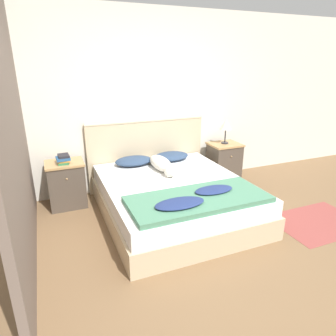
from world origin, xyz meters
name	(u,v)px	position (x,y,z in m)	size (l,w,h in m)	color
ground_plane	(207,263)	(0.00, 0.00, 0.00)	(16.00, 16.00, 0.00)	brown
wall_back	(138,103)	(0.00, 2.13, 1.27)	(9.00, 0.06, 2.55)	silver
wall_side_left	(13,125)	(-1.55, 1.05, 1.27)	(0.06, 3.10, 2.55)	#706056
bed	(174,198)	(0.10, 1.04, 0.22)	(1.71, 2.00, 0.46)	#C6B28E
headboard	(147,152)	(0.10, 2.06, 0.54)	(1.79, 0.06, 1.04)	#C6B28E
nightstand_left	(67,184)	(-1.11, 1.81, 0.31)	(0.48, 0.42, 0.61)	#4C4238
nightstand_right	(224,162)	(1.32, 1.81, 0.31)	(0.48, 0.42, 0.61)	#4C4238
pillow_left	(134,161)	(-0.18, 1.81, 0.51)	(0.53, 0.36, 0.12)	navy
pillow_right	(171,156)	(0.39, 1.81, 0.51)	(0.53, 0.36, 0.12)	navy
quilt	(198,199)	(0.09, 0.40, 0.49)	(1.48, 0.65, 0.10)	#4C8466
dog	(162,164)	(0.11, 1.46, 0.54)	(0.23, 0.81, 0.17)	silver
book_stack	(64,159)	(-1.11, 1.78, 0.66)	(0.17, 0.24, 0.11)	#337547
table_lamp	(226,125)	(1.32, 1.82, 0.90)	(0.18, 0.18, 0.38)	#2D2D33
rug	(318,222)	(1.63, 0.17, 0.00)	(1.06, 0.77, 0.00)	#93423D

